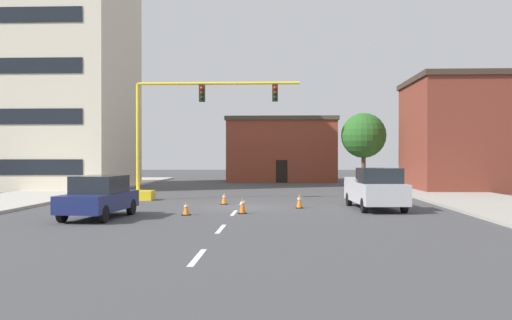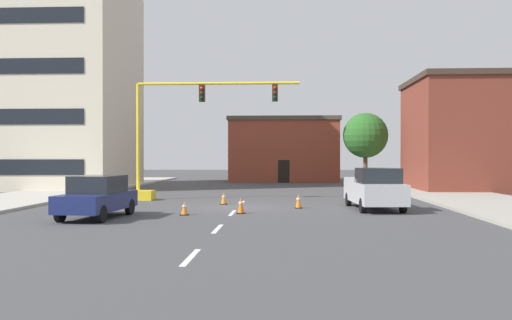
{
  "view_description": "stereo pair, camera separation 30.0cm",
  "coord_description": "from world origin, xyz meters",
  "px_view_note": "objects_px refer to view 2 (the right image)",
  "views": [
    {
      "loc": [
        2.06,
        -27.81,
        2.51
      ],
      "look_at": [
        0.67,
        4.43,
        2.33
      ],
      "focal_mm": 39.16,
      "sensor_mm": 36.0,
      "label": 1
    },
    {
      "loc": [
        2.36,
        -27.79,
        2.51
      ],
      "look_at": [
        0.67,
        4.43,
        2.33
      ],
      "focal_mm": 39.16,
      "sensor_mm": 36.0,
      "label": 2
    }
  ],
  "objects_px": {
    "traffic_cone_roadside_a": "(298,201)",
    "traffic_signal_gantry": "(162,160)",
    "tree_right_far": "(365,136)",
    "traffic_cone_roadside_c": "(241,205)",
    "traffic_cone_roadside_d": "(224,198)",
    "sedan_navy_near_left": "(97,196)",
    "pickup_truck_silver": "(374,189)",
    "traffic_cone_roadside_b": "(184,208)"
  },
  "relations": [
    {
      "from": "traffic_cone_roadside_a",
      "to": "traffic_cone_roadside_b",
      "type": "relative_size",
      "value": 1.2
    },
    {
      "from": "pickup_truck_silver",
      "to": "traffic_cone_roadside_d",
      "type": "height_order",
      "value": "pickup_truck_silver"
    },
    {
      "from": "pickup_truck_silver",
      "to": "sedan_navy_near_left",
      "type": "height_order",
      "value": "pickup_truck_silver"
    },
    {
      "from": "traffic_signal_gantry",
      "to": "traffic_cone_roadside_c",
      "type": "xyz_separation_m",
      "value": [
        5.21,
        -7.5,
        -1.95
      ]
    },
    {
      "from": "traffic_cone_roadside_a",
      "to": "traffic_cone_roadside_d",
      "type": "bearing_deg",
      "value": 152.52
    },
    {
      "from": "tree_right_far",
      "to": "traffic_cone_roadside_b",
      "type": "distance_m",
      "value": 26.58
    },
    {
      "from": "traffic_cone_roadside_b",
      "to": "traffic_signal_gantry",
      "type": "bearing_deg",
      "value": 108.94
    },
    {
      "from": "traffic_cone_roadside_a",
      "to": "sedan_navy_near_left",
      "type": "bearing_deg",
      "value": -149.99
    },
    {
      "from": "pickup_truck_silver",
      "to": "traffic_cone_roadside_a",
      "type": "relative_size",
      "value": 7.56
    },
    {
      "from": "traffic_cone_roadside_b",
      "to": "tree_right_far",
      "type": "bearing_deg",
      "value": 65.0
    },
    {
      "from": "pickup_truck_silver",
      "to": "sedan_navy_near_left",
      "type": "xyz_separation_m",
      "value": [
        -11.93,
        -4.43,
        -0.09
      ]
    },
    {
      "from": "tree_right_far",
      "to": "sedan_navy_near_left",
      "type": "xyz_separation_m",
      "value": [
        -14.46,
        -25.12,
        -3.42
      ]
    },
    {
      "from": "traffic_signal_gantry",
      "to": "pickup_truck_silver",
      "type": "height_order",
      "value": "traffic_signal_gantry"
    },
    {
      "from": "traffic_cone_roadside_d",
      "to": "sedan_navy_near_left",
      "type": "bearing_deg",
      "value": -123.0
    },
    {
      "from": "pickup_truck_silver",
      "to": "traffic_cone_roadside_a",
      "type": "height_order",
      "value": "pickup_truck_silver"
    },
    {
      "from": "traffic_cone_roadside_a",
      "to": "traffic_cone_roadside_c",
      "type": "height_order",
      "value": "traffic_cone_roadside_c"
    },
    {
      "from": "pickup_truck_silver",
      "to": "traffic_cone_roadside_d",
      "type": "bearing_deg",
      "value": 162.24
    },
    {
      "from": "sedan_navy_near_left",
      "to": "traffic_cone_roadside_a",
      "type": "distance_m",
      "value": 9.63
    },
    {
      "from": "pickup_truck_silver",
      "to": "traffic_cone_roadside_a",
      "type": "distance_m",
      "value": 3.67
    },
    {
      "from": "sedan_navy_near_left",
      "to": "traffic_cone_roadside_d",
      "type": "height_order",
      "value": "sedan_navy_near_left"
    },
    {
      "from": "traffic_cone_roadside_c",
      "to": "traffic_cone_roadside_d",
      "type": "height_order",
      "value": "traffic_cone_roadside_c"
    },
    {
      "from": "tree_right_far",
      "to": "traffic_cone_roadside_c",
      "type": "bearing_deg",
      "value": -110.76
    },
    {
      "from": "traffic_cone_roadside_c",
      "to": "traffic_cone_roadside_d",
      "type": "xyz_separation_m",
      "value": [
        -1.29,
        4.74,
        -0.06
      ]
    },
    {
      "from": "sedan_navy_near_left",
      "to": "traffic_cone_roadside_c",
      "type": "relative_size",
      "value": 6.14
    },
    {
      "from": "tree_right_far",
      "to": "traffic_cone_roadside_a",
      "type": "height_order",
      "value": "tree_right_far"
    },
    {
      "from": "traffic_signal_gantry",
      "to": "sedan_navy_near_left",
      "type": "bearing_deg",
      "value": -93.06
    },
    {
      "from": "traffic_cone_roadside_d",
      "to": "pickup_truck_silver",
      "type": "bearing_deg",
      "value": -17.76
    },
    {
      "from": "traffic_signal_gantry",
      "to": "traffic_cone_roadside_d",
      "type": "xyz_separation_m",
      "value": [
        3.92,
        -2.76,
        -2.0
      ]
    },
    {
      "from": "pickup_truck_silver",
      "to": "traffic_cone_roadside_a",
      "type": "bearing_deg",
      "value": 174.03
    },
    {
      "from": "tree_right_far",
      "to": "sedan_navy_near_left",
      "type": "bearing_deg",
      "value": -119.92
    },
    {
      "from": "pickup_truck_silver",
      "to": "tree_right_far",
      "type": "bearing_deg",
      "value": 83.03
    },
    {
      "from": "pickup_truck_silver",
      "to": "traffic_cone_roadside_c",
      "type": "height_order",
      "value": "pickup_truck_silver"
    },
    {
      "from": "tree_right_far",
      "to": "traffic_signal_gantry",
      "type": "bearing_deg",
      "value": -131.93
    },
    {
      "from": "tree_right_far",
      "to": "traffic_cone_roadside_c",
      "type": "relative_size",
      "value": 8.26
    },
    {
      "from": "tree_right_far",
      "to": "sedan_navy_near_left",
      "type": "distance_m",
      "value": 29.19
    },
    {
      "from": "tree_right_far",
      "to": "traffic_cone_roadside_b",
      "type": "relative_size",
      "value": 10.24
    },
    {
      "from": "traffic_cone_roadside_a",
      "to": "traffic_cone_roadside_d",
      "type": "relative_size",
      "value": 1.14
    },
    {
      "from": "traffic_cone_roadside_b",
      "to": "pickup_truck_silver",
      "type": "bearing_deg",
      "value": 19.98
    },
    {
      "from": "traffic_cone_roadside_a",
      "to": "traffic_cone_roadside_c",
      "type": "distance_m",
      "value": 3.76
    },
    {
      "from": "traffic_cone_roadside_a",
      "to": "traffic_signal_gantry",
      "type": "bearing_deg",
      "value": 148.51
    },
    {
      "from": "traffic_signal_gantry",
      "to": "traffic_cone_roadside_d",
      "type": "height_order",
      "value": "traffic_signal_gantry"
    },
    {
      "from": "traffic_cone_roadside_c",
      "to": "traffic_signal_gantry",
      "type": "bearing_deg",
      "value": 124.8
    }
  ]
}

